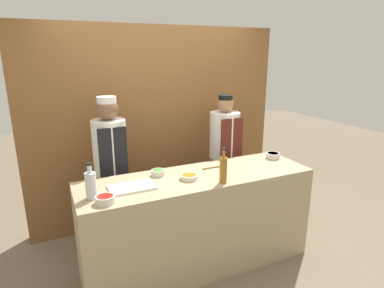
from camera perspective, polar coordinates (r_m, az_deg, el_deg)
ground_plane at (r=3.53m, az=0.98°, el=-20.30°), size 14.00×14.00×0.00m
cabinet_wall at (r=4.03m, az=-6.18°, el=3.11°), size 3.15×0.18×2.40m
counter at (r=3.27m, az=1.02°, el=-13.51°), size 2.25×0.67×0.96m
sauce_bowl_green at (r=3.08m, az=-6.03°, el=-5.02°), size 0.13×0.13×0.05m
sauce_bowl_white at (r=3.67m, az=14.21°, el=-1.95°), size 0.15×0.15×0.06m
sauce_bowl_orange at (r=2.98m, az=-0.52°, el=-5.83°), size 0.16×0.16×0.04m
sauce_bowl_red at (r=2.61m, az=-15.20°, el=-9.43°), size 0.15×0.15×0.06m
cutting_board at (r=2.84m, az=-10.62°, el=-7.57°), size 0.39×0.23×0.02m
bottle_clear at (r=2.69m, az=-17.54°, el=-6.89°), size 0.09×0.09×0.30m
bottle_amber at (r=2.88m, az=5.59°, el=-4.48°), size 0.07×0.07×0.33m
wooden_spoon at (r=3.30m, az=4.77°, el=-3.88°), size 0.27×0.05×0.03m
chef_left at (r=3.49m, az=-14.13°, el=-4.24°), size 0.35×0.35×1.67m
chef_right at (r=3.96m, az=5.70°, el=-2.05°), size 0.36×0.36×1.61m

